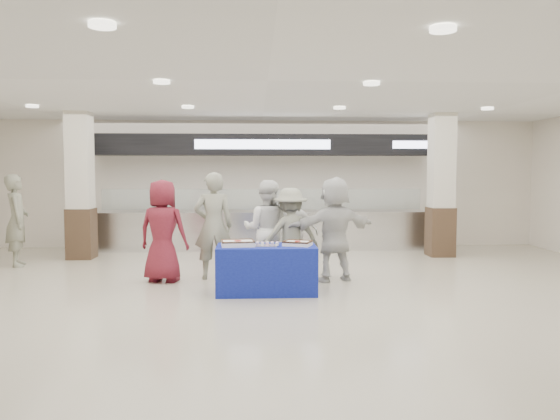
{
  "coord_description": "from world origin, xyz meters",
  "views": [
    {
      "loc": [
        -0.18,
        -7.89,
        1.9
      ],
      "look_at": [
        0.25,
        1.6,
        1.24
      ],
      "focal_mm": 35.0,
      "sensor_mm": 36.0,
      "label": 1
    }
  ],
  "objects_px": {
    "civilian_maroon": "(163,231)",
    "soldier_a": "(213,226)",
    "sheet_cake_left": "(238,243)",
    "soldier_bg": "(17,220)",
    "soldier_b": "(290,235)",
    "display_table": "(266,269)",
    "civilian_white": "(334,229)",
    "chef_short": "(294,233)",
    "chef_tall": "(267,229)",
    "sheet_cake_right": "(298,243)",
    "cupcake_tray": "(265,244)"
  },
  "relations": [
    {
      "from": "soldier_b",
      "to": "sheet_cake_left",
      "type": "bearing_deg",
      "value": 34.23
    },
    {
      "from": "chef_tall",
      "to": "sheet_cake_left",
      "type": "bearing_deg",
      "value": 79.82
    },
    {
      "from": "civilian_maroon",
      "to": "chef_tall",
      "type": "distance_m",
      "value": 1.81
    },
    {
      "from": "display_table",
      "to": "soldier_b",
      "type": "relative_size",
      "value": 0.95
    },
    {
      "from": "chef_short",
      "to": "soldier_b",
      "type": "relative_size",
      "value": 0.95
    },
    {
      "from": "sheet_cake_left",
      "to": "civilian_white",
      "type": "bearing_deg",
      "value": 30.24
    },
    {
      "from": "sheet_cake_left",
      "to": "chef_short",
      "type": "distance_m",
      "value": 1.83
    },
    {
      "from": "display_table",
      "to": "soldier_bg",
      "type": "distance_m",
      "value": 5.69
    },
    {
      "from": "cupcake_tray",
      "to": "chef_tall",
      "type": "relative_size",
      "value": 0.23
    },
    {
      "from": "soldier_b",
      "to": "chef_tall",
      "type": "bearing_deg",
      "value": -46.87
    },
    {
      "from": "civilian_maroon",
      "to": "chef_short",
      "type": "distance_m",
      "value": 2.36
    },
    {
      "from": "chef_short",
      "to": "soldier_bg",
      "type": "bearing_deg",
      "value": -11.16
    },
    {
      "from": "civilian_maroon",
      "to": "chef_tall",
      "type": "relative_size",
      "value": 1.01
    },
    {
      "from": "soldier_b",
      "to": "soldier_bg",
      "type": "relative_size",
      "value": 0.88
    },
    {
      "from": "soldier_b",
      "to": "display_table",
      "type": "bearing_deg",
      "value": 51.4
    },
    {
      "from": "soldier_a",
      "to": "chef_short",
      "type": "relative_size",
      "value": 1.23
    },
    {
      "from": "sheet_cake_right",
      "to": "chef_tall",
      "type": "relative_size",
      "value": 0.28
    },
    {
      "from": "display_table",
      "to": "soldier_a",
      "type": "distance_m",
      "value": 1.6
    },
    {
      "from": "sheet_cake_right",
      "to": "civilian_maroon",
      "type": "height_order",
      "value": "civilian_maroon"
    },
    {
      "from": "display_table",
      "to": "chef_tall",
      "type": "height_order",
      "value": "chef_tall"
    },
    {
      "from": "sheet_cake_left",
      "to": "civilian_white",
      "type": "height_order",
      "value": "civilian_white"
    },
    {
      "from": "civilian_maroon",
      "to": "soldier_b",
      "type": "height_order",
      "value": "civilian_maroon"
    },
    {
      "from": "civilian_maroon",
      "to": "chef_short",
      "type": "height_order",
      "value": "civilian_maroon"
    },
    {
      "from": "sheet_cake_right",
      "to": "soldier_bg",
      "type": "height_order",
      "value": "soldier_bg"
    },
    {
      "from": "display_table",
      "to": "civilian_white",
      "type": "relative_size",
      "value": 0.85
    },
    {
      "from": "cupcake_tray",
      "to": "chef_tall",
      "type": "distance_m",
      "value": 1.26
    },
    {
      "from": "sheet_cake_right",
      "to": "civilian_white",
      "type": "xyz_separation_m",
      "value": [
        0.71,
        0.95,
        0.12
      ]
    },
    {
      "from": "soldier_a",
      "to": "chef_tall",
      "type": "height_order",
      "value": "soldier_a"
    },
    {
      "from": "sheet_cake_left",
      "to": "chef_short",
      "type": "bearing_deg",
      "value": 57.72
    },
    {
      "from": "soldier_bg",
      "to": "soldier_b",
      "type": "bearing_deg",
      "value": -128.74
    },
    {
      "from": "sheet_cake_left",
      "to": "sheet_cake_right",
      "type": "height_order",
      "value": "sheet_cake_left"
    },
    {
      "from": "sheet_cake_right",
      "to": "soldier_a",
      "type": "distance_m",
      "value": 1.86
    },
    {
      "from": "cupcake_tray",
      "to": "civilian_white",
      "type": "relative_size",
      "value": 0.22
    },
    {
      "from": "display_table",
      "to": "soldier_bg",
      "type": "relative_size",
      "value": 0.84
    },
    {
      "from": "civilian_white",
      "to": "sheet_cake_left",
      "type": "bearing_deg",
      "value": 9.53
    },
    {
      "from": "soldier_a",
      "to": "chef_tall",
      "type": "distance_m",
      "value": 0.94
    },
    {
      "from": "chef_short",
      "to": "soldier_b",
      "type": "distance_m",
      "value": 0.57
    },
    {
      "from": "sheet_cake_right",
      "to": "chef_tall",
      "type": "bearing_deg",
      "value": 110.38
    },
    {
      "from": "sheet_cake_right",
      "to": "soldier_b",
      "type": "height_order",
      "value": "soldier_b"
    },
    {
      "from": "sheet_cake_right",
      "to": "cupcake_tray",
      "type": "height_order",
      "value": "sheet_cake_right"
    },
    {
      "from": "sheet_cake_right",
      "to": "soldier_b",
      "type": "xyz_separation_m",
      "value": [
        -0.05,
        0.97,
        0.02
      ]
    },
    {
      "from": "soldier_a",
      "to": "chef_tall",
      "type": "relative_size",
      "value": 1.08
    },
    {
      "from": "sheet_cake_right",
      "to": "cupcake_tray",
      "type": "bearing_deg",
      "value": -177.87
    },
    {
      "from": "civilian_white",
      "to": "soldier_a",
      "type": "bearing_deg",
      "value": -27.62
    },
    {
      "from": "civilian_maroon",
      "to": "soldier_a",
      "type": "bearing_deg",
      "value": -151.86
    },
    {
      "from": "sheet_cake_left",
      "to": "soldier_bg",
      "type": "relative_size",
      "value": 0.29
    },
    {
      "from": "display_table",
      "to": "sheet_cake_right",
      "type": "relative_size",
      "value": 3.12
    },
    {
      "from": "soldier_a",
      "to": "civilian_white",
      "type": "bearing_deg",
      "value": 166.95
    },
    {
      "from": "soldier_a",
      "to": "soldier_b",
      "type": "bearing_deg",
      "value": 164.08
    },
    {
      "from": "cupcake_tray",
      "to": "soldier_a",
      "type": "relative_size",
      "value": 0.21
    }
  ]
}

